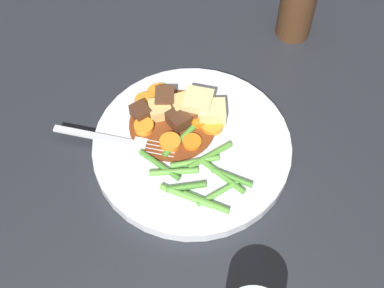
% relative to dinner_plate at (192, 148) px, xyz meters
% --- Properties ---
extents(ground_plane, '(3.00, 3.00, 0.00)m').
position_rel_dinner_plate_xyz_m(ground_plane, '(0.00, 0.00, -0.01)').
color(ground_plane, '#26282D').
extents(dinner_plate, '(0.28, 0.28, 0.02)m').
position_rel_dinner_plate_xyz_m(dinner_plate, '(0.00, 0.00, 0.00)').
color(dinner_plate, white).
rests_on(dinner_plate, ground_plane).
extents(stew_sauce, '(0.12, 0.12, 0.00)m').
position_rel_dinner_plate_xyz_m(stew_sauce, '(0.04, 0.01, 0.01)').
color(stew_sauce, brown).
rests_on(stew_sauce, dinner_plate).
extents(carrot_slice_0, '(0.04, 0.04, 0.01)m').
position_rel_dinner_plate_xyz_m(carrot_slice_0, '(0.05, 0.05, 0.02)').
color(carrot_slice_0, orange).
rests_on(carrot_slice_0, dinner_plate).
extents(carrot_slice_1, '(0.04, 0.04, 0.01)m').
position_rel_dinner_plate_xyz_m(carrot_slice_1, '(0.00, -0.00, 0.01)').
color(carrot_slice_1, orange).
rests_on(carrot_slice_1, dinner_plate).
extents(carrot_slice_2, '(0.04, 0.04, 0.01)m').
position_rel_dinner_plate_xyz_m(carrot_slice_2, '(0.01, -0.04, 0.01)').
color(carrot_slice_2, orange).
rests_on(carrot_slice_2, dinner_plate).
extents(carrot_slice_3, '(0.04, 0.04, 0.01)m').
position_rel_dinner_plate_xyz_m(carrot_slice_3, '(0.01, 0.03, 0.01)').
color(carrot_slice_3, orange).
rests_on(carrot_slice_3, dinner_plate).
extents(carrot_slice_4, '(0.05, 0.05, 0.01)m').
position_rel_dinner_plate_xyz_m(carrot_slice_4, '(0.10, -0.00, 0.01)').
color(carrot_slice_4, orange).
rests_on(carrot_slice_4, dinner_plate).
extents(carrot_slice_5, '(0.04, 0.04, 0.01)m').
position_rel_dinner_plate_xyz_m(carrot_slice_5, '(0.09, 0.02, 0.01)').
color(carrot_slice_5, orange).
rests_on(carrot_slice_5, dinner_plate).
extents(carrot_slice_6, '(0.04, 0.04, 0.01)m').
position_rel_dinner_plate_xyz_m(carrot_slice_6, '(0.03, -0.03, 0.02)').
color(carrot_slice_6, orange).
rests_on(carrot_slice_6, dinner_plate).
extents(potato_chunk_0, '(0.05, 0.05, 0.03)m').
position_rel_dinner_plate_xyz_m(potato_chunk_0, '(0.02, -0.05, 0.02)').
color(potato_chunk_0, '#EAD68C').
rests_on(potato_chunk_0, dinner_plate).
extents(potato_chunk_1, '(0.03, 0.04, 0.02)m').
position_rel_dinner_plate_xyz_m(potato_chunk_1, '(0.06, -0.02, 0.02)').
color(potato_chunk_1, '#DBBC6B').
rests_on(potato_chunk_1, dinner_plate).
extents(potato_chunk_2, '(0.04, 0.04, 0.02)m').
position_rel_dinner_plate_xyz_m(potato_chunk_2, '(0.07, 0.01, 0.02)').
color(potato_chunk_2, '#DBBC6B').
rests_on(potato_chunk_2, dinner_plate).
extents(potato_chunk_3, '(0.05, 0.05, 0.03)m').
position_rel_dinner_plate_xyz_m(potato_chunk_3, '(0.04, -0.03, 0.03)').
color(potato_chunk_3, '#EAD68C').
rests_on(potato_chunk_3, dinner_plate).
extents(meat_chunk_0, '(0.03, 0.03, 0.02)m').
position_rel_dinner_plate_xyz_m(meat_chunk_0, '(0.04, -0.02, 0.02)').
color(meat_chunk_0, brown).
rests_on(meat_chunk_0, dinner_plate).
extents(meat_chunk_1, '(0.03, 0.02, 0.02)m').
position_rel_dinner_plate_xyz_m(meat_chunk_1, '(0.08, 0.04, 0.02)').
color(meat_chunk_1, '#4C2B19').
rests_on(meat_chunk_1, dinner_plate).
extents(meat_chunk_2, '(0.03, 0.03, 0.02)m').
position_rel_dinner_plate_xyz_m(meat_chunk_2, '(0.04, 0.00, 0.02)').
color(meat_chunk_2, '#4C2B19').
rests_on(meat_chunk_2, dinner_plate).
extents(meat_chunk_3, '(0.03, 0.03, 0.02)m').
position_rel_dinner_plate_xyz_m(meat_chunk_3, '(0.05, 0.00, 0.02)').
color(meat_chunk_3, '#56331E').
rests_on(meat_chunk_3, dinner_plate).
extents(meat_chunk_4, '(0.04, 0.04, 0.03)m').
position_rel_dinner_plate_xyz_m(meat_chunk_4, '(0.08, -0.00, 0.02)').
color(meat_chunk_4, '#56331E').
rests_on(meat_chunk_4, dinner_plate).
extents(green_bean_0, '(0.03, 0.06, 0.01)m').
position_rel_dinner_plate_xyz_m(green_bean_0, '(0.01, 0.01, 0.01)').
color(green_bean_0, '#599E38').
rests_on(green_bean_0, dinner_plate).
extents(green_bean_1, '(0.05, 0.04, 0.01)m').
position_rel_dinner_plate_xyz_m(green_bean_1, '(-0.07, -0.02, 0.01)').
color(green_bean_1, '#4C8E33').
rests_on(green_bean_1, dinner_plate).
extents(green_bean_2, '(0.07, 0.03, 0.01)m').
position_rel_dinner_plate_xyz_m(green_bean_2, '(-0.01, 0.06, 0.01)').
color(green_bean_2, '#4C8E33').
rests_on(green_bean_2, dinner_plate).
extents(green_bean_3, '(0.03, 0.05, 0.01)m').
position_rel_dinner_plate_xyz_m(green_bean_3, '(-0.06, 0.04, 0.01)').
color(green_bean_3, '#4C8E33').
rests_on(green_bean_3, dinner_plate).
extents(green_bean_4, '(0.04, 0.06, 0.01)m').
position_rel_dinner_plate_xyz_m(green_bean_4, '(-0.03, 0.04, 0.01)').
color(green_bean_4, '#66AD42').
rests_on(green_bean_4, dinner_plate).
extents(green_bean_5, '(0.01, 0.07, 0.01)m').
position_rel_dinner_plate_xyz_m(green_bean_5, '(-0.03, -0.01, 0.01)').
color(green_bean_5, '#599E38').
rests_on(green_bean_5, dinner_plate).
extents(green_bean_6, '(0.06, 0.05, 0.01)m').
position_rel_dinner_plate_xyz_m(green_bean_6, '(-0.07, 0.05, 0.01)').
color(green_bean_6, '#66AD42').
rests_on(green_bean_6, dinner_plate).
extents(green_bean_7, '(0.01, 0.06, 0.01)m').
position_rel_dinner_plate_xyz_m(green_bean_7, '(-0.08, 0.01, 0.01)').
color(green_bean_7, '#66AD42').
rests_on(green_bean_7, dinner_plate).
extents(green_bean_8, '(0.06, 0.04, 0.01)m').
position_rel_dinner_plate_xyz_m(green_bean_8, '(-0.09, 0.03, 0.01)').
color(green_bean_8, '#599E38').
rests_on(green_bean_8, dinner_plate).
extents(green_bean_9, '(0.03, 0.07, 0.01)m').
position_rel_dinner_plate_xyz_m(green_bean_9, '(-0.03, 0.01, 0.01)').
color(green_bean_9, '#66AD42').
rests_on(green_bean_9, dinner_plate).
extents(green_bean_10, '(0.07, 0.03, 0.01)m').
position_rel_dinner_plate_xyz_m(green_bean_10, '(-0.07, -0.01, 0.01)').
color(green_bean_10, '#599E38').
rests_on(green_bean_10, dinner_plate).
extents(fork, '(0.13, 0.14, 0.00)m').
position_rel_dinner_plate_xyz_m(fork, '(0.05, 0.09, 0.01)').
color(fork, silver).
rests_on(fork, dinner_plate).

